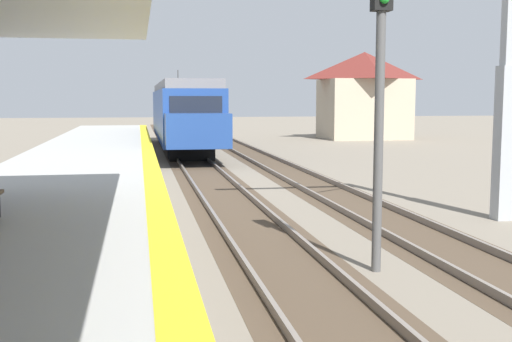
# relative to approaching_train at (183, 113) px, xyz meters

# --- Properties ---
(station_platform) EXTENTS (5.00, 80.00, 0.91)m
(station_platform) POSITION_rel_approaching_train_xyz_m (-4.40, -25.51, -1.73)
(station_platform) COLOR #A8A8A3
(station_platform) RESTS_ON ground
(track_pair_nearest_platform) EXTENTS (2.34, 120.00, 0.16)m
(track_pair_nearest_platform) POSITION_rel_approaching_train_xyz_m (-0.00, -21.51, -2.13)
(track_pair_nearest_platform) COLOR #4C3D2D
(track_pair_nearest_platform) RESTS_ON ground
(track_pair_middle) EXTENTS (2.34, 120.00, 0.16)m
(track_pair_middle) POSITION_rel_approaching_train_xyz_m (3.40, -21.51, -2.13)
(track_pair_middle) COLOR #4C3D2D
(track_pair_middle) RESTS_ON ground
(approaching_train) EXTENTS (2.93, 19.60, 4.76)m
(approaching_train) POSITION_rel_approaching_train_xyz_m (0.00, 0.00, 0.00)
(approaching_train) COLOR navy
(approaching_train) RESTS_ON ground
(rail_signal_post) EXTENTS (0.32, 0.34, 5.20)m
(rail_signal_post) POSITION_rel_approaching_train_xyz_m (1.47, -26.82, 1.02)
(rail_signal_post) COLOR #4C4C4C
(rail_signal_post) RESTS_ON ground
(catenary_pylon_far_side) EXTENTS (5.00, 0.40, 7.50)m
(catenary_pylon_far_side) POSITION_rel_approaching_train_xyz_m (5.93, -22.82, 1.43)
(catenary_pylon_far_side) COLOR #9EA3A8
(catenary_pylon_far_side) RESTS_ON ground
(distant_trackside_house) EXTENTS (6.60, 5.28, 6.40)m
(distant_trackside_house) POSITION_rel_approaching_train_xyz_m (14.02, 8.85, 1.16)
(distant_trackside_house) COLOR tan
(distant_trackside_house) RESTS_ON ground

